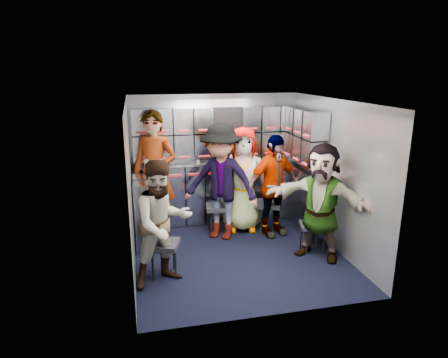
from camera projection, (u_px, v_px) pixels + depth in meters
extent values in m
plane|color=black|center=(237.00, 253.00, 5.60)|extent=(3.00, 3.00, 0.00)
cube|color=#979DA4|center=(215.00, 157.00, 6.73)|extent=(2.80, 0.04, 2.10)
cube|color=#979DA4|center=(131.00, 188.00, 5.02)|extent=(0.04, 3.00, 2.10)
cube|color=#979DA4|center=(334.00, 175.00, 5.62)|extent=(0.04, 3.00, 2.10)
cube|color=silver|center=(239.00, 101.00, 5.04)|extent=(2.80, 3.00, 0.02)
cube|color=gray|center=(218.00, 192.00, 6.68)|extent=(2.68, 0.38, 0.99)
cube|color=gray|center=(148.00, 212.00, 5.74)|extent=(0.38, 0.76, 0.99)
cube|color=#B6B9BE|center=(218.00, 162.00, 6.54)|extent=(2.68, 0.42, 0.03)
cube|color=gray|center=(217.00, 133.00, 6.47)|extent=(2.68, 0.28, 0.82)
cube|color=gray|center=(305.00, 136.00, 6.12)|extent=(0.28, 1.00, 0.82)
cube|color=gray|center=(305.00, 199.00, 6.30)|extent=(0.28, 1.20, 1.00)
cube|color=#A41A21|center=(221.00, 173.00, 6.39)|extent=(2.60, 0.02, 0.03)
cube|color=black|center=(163.00, 244.00, 4.90)|extent=(0.46, 0.45, 0.06)
cylinder|color=black|center=(153.00, 266.00, 4.82)|extent=(0.02, 0.02, 0.39)
cylinder|color=black|center=(176.00, 263.00, 4.88)|extent=(0.02, 0.02, 0.39)
cylinder|color=black|center=(152.00, 257.00, 5.04)|extent=(0.02, 0.02, 0.39)
cylinder|color=black|center=(174.00, 255.00, 5.10)|extent=(0.02, 0.02, 0.39)
cube|color=black|center=(219.00, 207.00, 6.19)|extent=(0.43, 0.41, 0.06)
cylinder|color=black|center=(211.00, 224.00, 6.11)|extent=(0.02, 0.02, 0.40)
cylinder|color=black|center=(229.00, 222.00, 6.17)|extent=(0.02, 0.02, 0.40)
cylinder|color=black|center=(208.00, 218.00, 6.33)|extent=(0.02, 0.02, 0.40)
cylinder|color=black|center=(226.00, 217.00, 6.39)|extent=(0.02, 0.02, 0.40)
cube|color=black|center=(239.00, 202.00, 6.50)|extent=(0.43, 0.41, 0.06)
cylinder|color=black|center=(233.00, 217.00, 6.42)|extent=(0.02, 0.02, 0.38)
cylinder|color=black|center=(249.00, 215.00, 6.48)|extent=(0.02, 0.02, 0.38)
cylinder|color=black|center=(230.00, 212.00, 6.64)|extent=(0.02, 0.02, 0.38)
cylinder|color=black|center=(245.00, 211.00, 6.69)|extent=(0.02, 0.02, 0.38)
cube|color=black|center=(268.00, 204.00, 6.30)|extent=(0.50, 0.49, 0.06)
cylinder|color=black|center=(262.00, 221.00, 6.21)|extent=(0.02, 0.02, 0.41)
cylinder|color=black|center=(279.00, 219.00, 6.27)|extent=(0.02, 0.02, 0.41)
cylinder|color=black|center=(257.00, 215.00, 6.44)|extent=(0.02, 0.02, 0.41)
cylinder|color=black|center=(274.00, 214.00, 6.50)|extent=(0.02, 0.02, 0.41)
cube|color=black|center=(313.00, 226.00, 5.57)|extent=(0.41, 0.39, 0.05)
cylinder|color=black|center=(307.00, 243.00, 5.50)|extent=(0.02, 0.02, 0.36)
cylinder|color=black|center=(324.00, 241.00, 5.55)|extent=(0.02, 0.02, 0.36)
cylinder|color=black|center=(301.00, 236.00, 5.70)|extent=(0.02, 0.02, 0.36)
cylinder|color=black|center=(317.00, 235.00, 5.76)|extent=(0.02, 0.02, 0.36)
imported|color=black|center=(155.00, 174.00, 6.01)|extent=(0.83, 0.73, 1.91)
imported|color=black|center=(163.00, 223.00, 4.64)|extent=(0.89, 0.79, 1.52)
imported|color=black|center=(221.00, 182.00, 5.90)|extent=(1.30, 1.14, 1.75)
imported|color=black|center=(242.00, 180.00, 6.22)|extent=(0.89, 0.67, 1.65)
imported|color=black|center=(273.00, 186.00, 6.03)|extent=(0.99, 0.63, 1.56)
imported|color=black|center=(321.00, 202.00, 5.29)|extent=(1.39, 1.34, 1.58)
cylinder|color=white|center=(159.00, 157.00, 6.25)|extent=(0.06, 0.06, 0.24)
cylinder|color=white|center=(198.00, 156.00, 6.39)|extent=(0.06, 0.06, 0.23)
cylinder|color=white|center=(253.00, 152.00, 6.58)|extent=(0.06, 0.06, 0.26)
cylinder|color=beige|center=(165.00, 161.00, 6.28)|extent=(0.08, 0.08, 0.11)
cylinder|color=beige|center=(291.00, 155.00, 6.73)|extent=(0.09, 0.09, 0.09)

